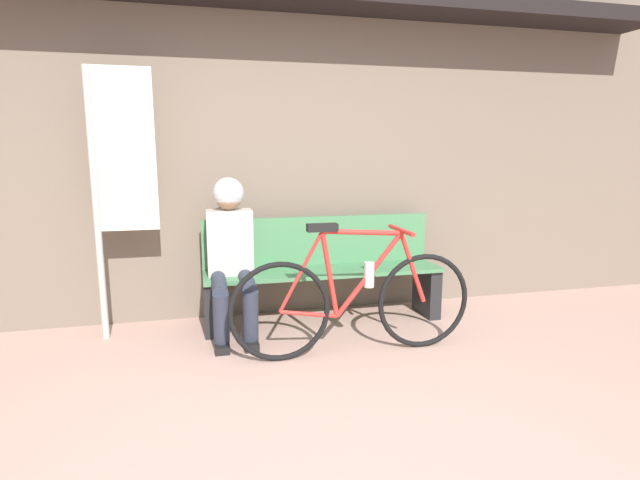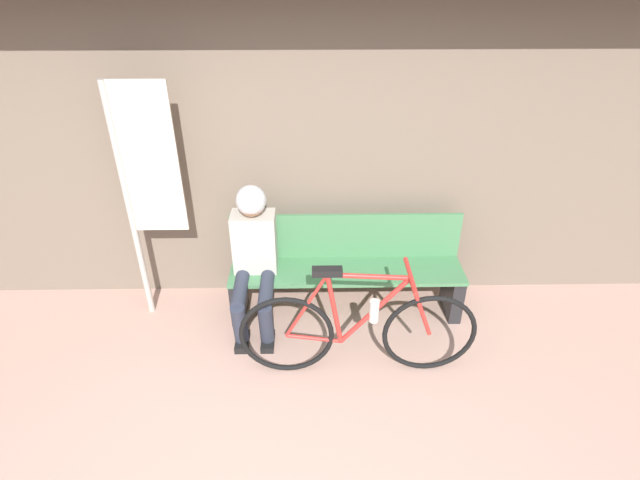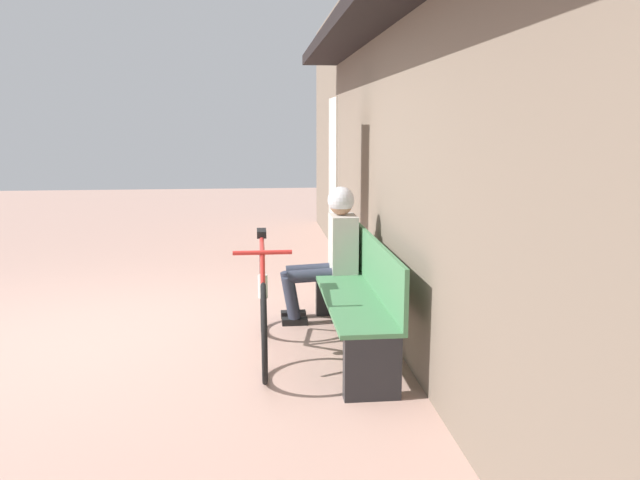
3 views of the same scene
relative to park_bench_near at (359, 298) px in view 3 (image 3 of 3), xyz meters
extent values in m
plane|color=tan|center=(-0.37, -2.02, -0.40)|extent=(24.00, 24.00, 0.00)
cube|color=#756656|center=(-0.37, 0.36, 1.20)|extent=(12.00, 0.12, 3.20)
cube|color=black|center=(-0.37, 0.08, 2.09)|extent=(6.60, 0.44, 0.12)
cube|color=#477F51|center=(0.00, -0.06, 0.02)|extent=(1.89, 0.42, 0.03)
cube|color=#477F51|center=(0.00, 0.14, 0.24)|extent=(1.89, 0.03, 0.40)
cube|color=#232326|center=(-0.89, -0.06, -0.20)|extent=(0.10, 0.36, 0.41)
cube|color=#232326|center=(0.89, -0.06, -0.20)|extent=(0.10, 0.36, 0.41)
torus|color=black|center=(-0.47, -0.72, -0.07)|extent=(0.67, 0.04, 0.67)
torus|color=black|center=(0.55, -0.72, -0.07)|extent=(0.67, 0.04, 0.67)
cylinder|color=red|center=(0.09, -0.72, 0.44)|extent=(0.55, 0.03, 0.07)
cylinder|color=red|center=(0.14, -0.72, 0.15)|extent=(0.47, 0.03, 0.57)
cylinder|color=red|center=(-0.13, -0.72, 0.16)|extent=(0.13, 0.03, 0.59)
cylinder|color=red|center=(-0.27, -0.72, -0.10)|extent=(0.39, 0.03, 0.09)
cylinder|color=red|center=(-0.32, -0.72, 0.19)|extent=(0.30, 0.02, 0.53)
cylinder|color=red|center=(0.46, -0.72, 0.18)|extent=(0.21, 0.03, 0.50)
cube|color=black|center=(-0.18, -0.72, 0.48)|extent=(0.20, 0.07, 0.05)
cylinder|color=red|center=(0.37, -0.72, 0.44)|extent=(0.03, 0.40, 0.03)
cylinder|color=beige|center=(0.14, -0.72, 0.15)|extent=(0.07, 0.07, 0.17)
cylinder|color=#2D3342|center=(-0.83, -0.28, 0.03)|extent=(0.11, 0.45, 0.13)
cylinder|color=#2D3342|center=(-0.83, -0.48, -0.17)|extent=(0.11, 0.17, 0.38)
cube|color=black|center=(-0.83, -0.45, -0.38)|extent=(0.10, 0.22, 0.06)
cylinder|color=#2D3342|center=(-0.63, -0.28, 0.03)|extent=(0.11, 0.45, 0.13)
cylinder|color=#2D3342|center=(-0.63, -0.48, -0.17)|extent=(0.11, 0.17, 0.38)
cube|color=black|center=(-0.63, -0.45, -0.38)|extent=(0.10, 0.22, 0.06)
cube|color=#B7B2A8|center=(-0.73, -0.02, 0.28)|extent=(0.34, 0.22, 0.49)
sphere|color=#9E7556|center=(-0.73, -0.04, 0.63)|extent=(0.20, 0.20, 0.20)
sphere|color=silver|center=(-0.73, -0.04, 0.66)|extent=(0.23, 0.23, 0.23)
cylinder|color=#B7B2A8|center=(-1.66, -0.01, 0.57)|extent=(0.05, 0.05, 1.94)
cube|color=silver|center=(-1.43, -0.01, 0.97)|extent=(0.40, 0.02, 1.14)
camera|label=1|loc=(-0.94, -3.80, 0.96)|focal=28.00mm
camera|label=2|loc=(-0.28, -3.38, 2.34)|focal=28.00mm
camera|label=3|loc=(4.51, -0.75, 1.29)|focal=35.00mm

